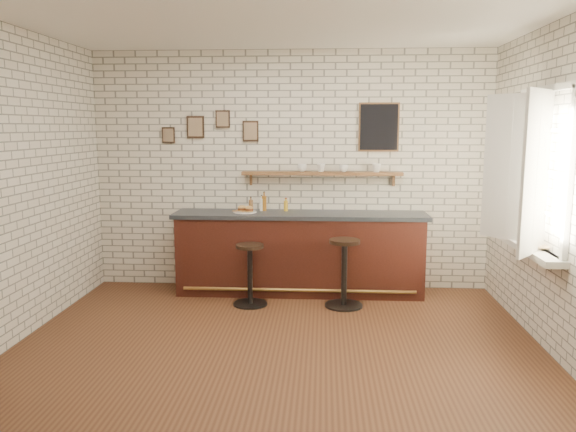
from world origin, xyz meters
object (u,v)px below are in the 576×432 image
at_px(ciabatta_sandwich, 246,209).
at_px(bitters_bottle_white, 262,204).
at_px(sandwich_plate, 245,212).
at_px(bar_stool_left, 250,273).
at_px(book_upper, 532,245).
at_px(bar_counter, 300,253).
at_px(book_lower, 531,246).
at_px(condiment_bottle_yellow, 286,205).
at_px(bitters_bottle_amber, 264,203).
at_px(bitters_bottle_brown, 251,205).
at_px(shelf_cup_a, 302,168).
at_px(shelf_cup_b, 321,168).
at_px(shelf_cup_d, 376,168).
at_px(shelf_cup_c, 344,168).
at_px(bar_stool_right, 344,271).

relative_size(ciabatta_sandwich, bitters_bottle_white, 1.12).
bearing_deg(bitters_bottle_white, sandwich_plate, -142.12).
distance_m(bar_stool_left, book_upper, 3.02).
xyz_separation_m(bar_counter, book_lower, (2.24, -1.49, 0.43)).
xyz_separation_m(condiment_bottle_yellow, book_lower, (2.43, -1.63, -0.14)).
distance_m(bitters_bottle_amber, book_upper, 3.17).
bearing_deg(condiment_bottle_yellow, bitters_bottle_brown, 180.00).
bearing_deg(bitters_bottle_amber, bar_stool_left, -98.36).
relative_size(bitters_bottle_amber, shelf_cup_a, 2.02).
relative_size(sandwich_plate, bitters_bottle_white, 1.40).
bearing_deg(shelf_cup_b, bar_stool_left, 143.88).
relative_size(shelf_cup_d, book_upper, 0.53).
bearing_deg(bar_counter, shelf_cup_a, 84.60).
height_order(bitters_bottle_white, shelf_cup_a, shelf_cup_a).
distance_m(sandwich_plate, shelf_cup_c, 1.34).
distance_m(bitters_bottle_brown, shelf_cup_d, 1.63).
bearing_deg(sandwich_plate, condiment_bottle_yellow, 16.75).
bearing_deg(bitters_bottle_white, bar_stool_right, -33.02).
height_order(bitters_bottle_white, shelf_cup_b, shelf_cup_b).
distance_m(bar_stool_right, book_upper, 2.05).
bearing_deg(shelf_cup_b, shelf_cup_a, 101.59).
height_order(bar_stool_right, book_lower, book_lower).
height_order(ciabatta_sandwich, shelf_cup_b, shelf_cup_b).
bearing_deg(book_lower, ciabatta_sandwich, 133.63).
bearing_deg(bitters_bottle_amber, book_lower, -31.06).
bearing_deg(bitters_bottle_white, bitters_bottle_amber, -0.00).
bearing_deg(book_upper, sandwich_plate, 175.92).
xyz_separation_m(bitters_bottle_white, shelf_cup_b, (0.74, 0.06, 0.46)).
xyz_separation_m(bitters_bottle_white, bar_stool_left, (-0.07, -0.67, -0.71)).
xyz_separation_m(sandwich_plate, condiment_bottle_yellow, (0.50, 0.15, 0.06)).
relative_size(condiment_bottle_yellow, book_upper, 0.80).
distance_m(bitters_bottle_white, bar_stool_right, 1.39).
bearing_deg(shelf_cup_b, bitters_bottle_amber, 106.68).
bearing_deg(bitters_bottle_white, shelf_cup_a, 7.13).
height_order(ciabatta_sandwich, bitters_bottle_brown, bitters_bottle_brown).
bearing_deg(shelf_cup_a, shelf_cup_c, -15.30).
xyz_separation_m(bar_counter, condiment_bottle_yellow, (-0.18, 0.14, 0.57)).
xyz_separation_m(bar_stool_left, shelf_cup_c, (1.09, 0.73, 1.16)).
bearing_deg(shelf_cup_c, bar_stool_left, 154.81).
distance_m(sandwich_plate, bitters_bottle_amber, 0.28).
bearing_deg(bar_stool_left, bar_counter, 43.94).
distance_m(bar_stool_right, shelf_cup_c, 1.34).
xyz_separation_m(ciabatta_sandwich, shelf_cup_b, (0.92, 0.21, 0.49)).
bearing_deg(ciabatta_sandwich, book_upper, -27.48).
bearing_deg(bar_counter, bitters_bottle_amber, 163.19).
bearing_deg(book_upper, bar_stool_left, -176.21).
bearing_deg(ciabatta_sandwich, bar_stool_left, -77.62).
xyz_separation_m(bar_stool_left, book_lower, (2.80, -0.95, 0.55)).
relative_size(sandwich_plate, shelf_cup_c, 2.54).
height_order(bar_counter, book_lower, bar_counter).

